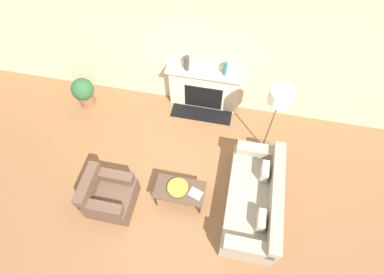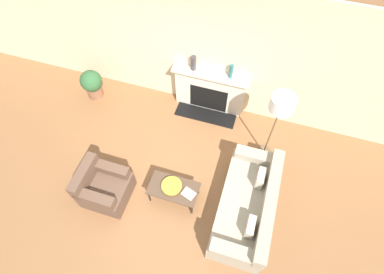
% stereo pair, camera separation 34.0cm
% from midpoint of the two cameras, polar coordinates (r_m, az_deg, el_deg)
% --- Properties ---
extents(ground_plane, '(18.00, 18.00, 0.00)m').
position_cam_midpoint_polar(ground_plane, '(5.89, -6.06, -11.40)').
color(ground_plane, brown).
extents(wall_back, '(18.00, 0.06, 2.90)m').
position_cam_midpoint_polar(wall_back, '(6.11, -1.10, 16.04)').
color(wall_back, beige).
rests_on(wall_back, ground_plane).
extents(fireplace, '(1.64, 0.59, 1.05)m').
position_cam_midpoint_polar(fireplace, '(6.63, 0.84, 8.82)').
color(fireplace, beige).
rests_on(fireplace, ground_plane).
extents(couch, '(0.90, 2.02, 0.80)m').
position_cam_midpoint_polar(couch, '(5.59, 10.17, -11.80)').
color(couch, '#9E937F').
rests_on(couch, ground_plane).
extents(armchair_near, '(0.83, 0.78, 0.81)m').
position_cam_midpoint_polar(armchair_near, '(5.78, -17.34, -10.71)').
color(armchair_near, brown).
rests_on(armchair_near, ground_plane).
extents(coffee_table, '(0.91, 0.50, 0.41)m').
position_cam_midpoint_polar(coffee_table, '(5.52, -4.14, -10.18)').
color(coffee_table, '#4C3828').
rests_on(coffee_table, ground_plane).
extents(bowl, '(0.37, 0.37, 0.06)m').
position_cam_midpoint_polar(bowl, '(5.46, -4.54, -9.67)').
color(bowl, '#BC8E2D').
rests_on(bowl, coffee_table).
extents(book, '(0.28, 0.24, 0.02)m').
position_cam_midpoint_polar(book, '(5.43, -1.14, -10.79)').
color(book, '#B2A893').
rests_on(book, coffee_table).
extents(floor_lamp, '(0.43, 0.43, 1.75)m').
position_cam_midpoint_polar(floor_lamp, '(5.32, 14.58, 6.53)').
color(floor_lamp, brown).
rests_on(floor_lamp, ground_plane).
extents(mantel_vase_left, '(0.11, 0.11, 0.33)m').
position_cam_midpoint_polar(mantel_vase_left, '(6.19, -2.61, 13.80)').
color(mantel_vase_left, '#3D383D').
rests_on(mantel_vase_left, fireplace).
extents(mantel_vase_center_left, '(0.08, 0.08, 0.32)m').
position_cam_midpoint_polar(mantel_vase_center_left, '(6.10, 4.71, 12.76)').
color(mantel_vase_center_left, '#28666B').
rests_on(mantel_vase_center_left, fireplace).
extents(potted_plant, '(0.49, 0.49, 0.71)m').
position_cam_midpoint_polar(potted_plant, '(7.26, -21.27, 8.08)').
color(potted_plant, brown).
rests_on(potted_plant, ground_plane).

